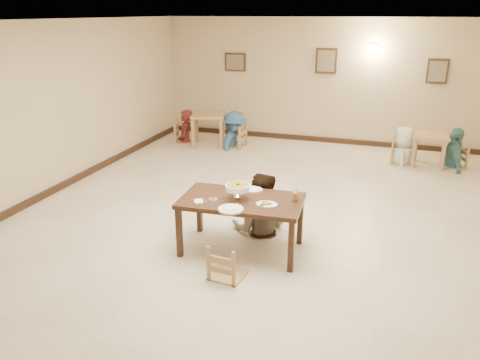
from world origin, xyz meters
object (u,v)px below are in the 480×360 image
(curry_warmer, at_px, (237,187))
(bg_diner_c, at_px, (406,127))
(bg_chair_ll, at_px, (185,122))
(chair_near, at_px, (228,245))
(bg_table_left, at_px, (208,119))
(main_table, at_px, (241,204))
(bg_diner_b, at_px, (234,111))
(main_diner, at_px, (261,173))
(bg_chair_rr, at_px, (455,146))
(bg_chair_rl, at_px, (405,140))
(bg_chair_lr, at_px, (234,126))
(chair_far, at_px, (260,198))
(bg_diner_a, at_px, (185,110))
(bg_diner_d, at_px, (458,128))
(drink_glass, at_px, (295,196))
(bg_table_right, at_px, (430,140))

(curry_warmer, distance_m, bg_diner_c, 5.32)
(curry_warmer, xyz_separation_m, bg_chair_ll, (-3.04, 4.95, -0.39))
(chair_near, bearing_deg, bg_table_left, -59.59)
(main_table, bearing_deg, bg_diner_b, 106.91)
(main_table, relative_size, main_diner, 0.92)
(curry_warmer, height_order, bg_chair_ll, bg_chair_ll)
(curry_warmer, relative_size, bg_table_left, 0.36)
(bg_table_left, bearing_deg, bg_chair_rr, 0.36)
(curry_warmer, distance_m, bg_chair_rr, 5.88)
(bg_diner_b, bearing_deg, bg_chair_rr, -92.56)
(chair_near, distance_m, bg_table_left, 6.10)
(main_diner, bearing_deg, bg_table_left, -66.58)
(bg_table_left, bearing_deg, curry_warmer, -63.96)
(curry_warmer, relative_size, bg_chair_rl, 0.34)
(bg_chair_ll, distance_m, bg_chair_lr, 1.30)
(bg_table_left, bearing_deg, bg_diner_c, -0.34)
(main_table, relative_size, bg_chair_lr, 1.57)
(chair_far, xyz_separation_m, bg_diner_a, (-3.13, 4.15, 0.34))
(bg_chair_lr, distance_m, bg_diner_d, 4.92)
(bg_chair_lr, bearing_deg, bg_diner_a, -86.50)
(chair_near, xyz_separation_m, bg_table_left, (-2.49, 5.57, 0.22))
(main_diner, bearing_deg, bg_chair_rr, -133.40)
(bg_table_left, distance_m, bg_chair_rr, 5.57)
(main_diner, relative_size, bg_chair_rl, 1.73)
(bg_chair_rr, bearing_deg, main_table, -52.58)
(main_table, xyz_separation_m, bg_chair_ll, (-3.09, 4.92, -0.14))
(curry_warmer, height_order, bg_diner_a, bg_diner_a)
(chair_far, height_order, main_diner, main_diner)
(chair_far, distance_m, chair_near, 1.48)
(bg_diner_c, bearing_deg, bg_chair_ll, -89.00)
(bg_chair_rl, bearing_deg, bg_diner_c, 0.00)
(bg_diner_b, bearing_deg, main_table, -162.52)
(main_diner, xyz_separation_m, bg_chair_rr, (3.05, 4.22, -0.45))
(chair_far, bearing_deg, bg_diner_d, 72.07)
(main_table, xyz_separation_m, curry_warmer, (-0.05, -0.03, 0.25))
(drink_glass, distance_m, bg_diner_d, 5.33)
(bg_table_right, distance_m, bg_diner_b, 4.42)
(bg_table_right, height_order, bg_chair_rl, bg_chair_rl)
(chair_near, height_order, bg_diner_d, bg_diner_d)
(drink_glass, distance_m, bg_chair_rr, 5.35)
(chair_far, height_order, chair_near, chair_far)
(curry_warmer, xyz_separation_m, bg_chair_rr, (3.17, 4.93, -0.47))
(main_table, relative_size, bg_chair_ll, 1.55)
(chair_far, relative_size, bg_chair_rl, 0.93)
(main_table, distance_m, bg_diner_a, 5.81)
(bg_chair_rr, bearing_deg, bg_table_left, -109.68)
(bg_table_right, bearing_deg, bg_diner_a, 179.04)
(main_diner, height_order, bg_diner_d, main_diner)
(main_table, height_order, bg_chair_rr, bg_chair_rr)
(bg_chair_rl, distance_m, bg_diner_b, 3.91)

